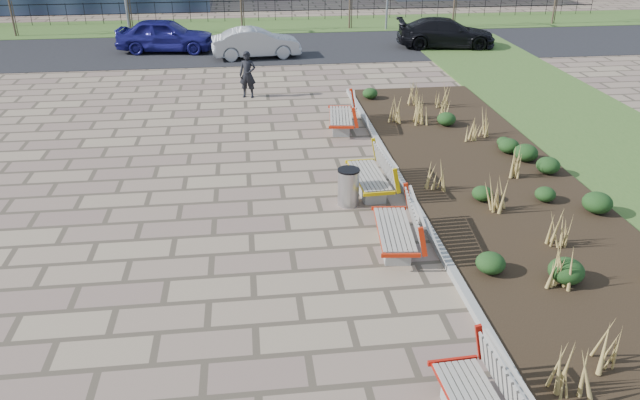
{
  "coord_description": "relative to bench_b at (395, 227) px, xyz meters",
  "views": [
    {
      "loc": [
        0.07,
        -8.88,
        6.75
      ],
      "look_at": [
        1.5,
        3.0,
        0.9
      ],
      "focal_mm": 35.0,
      "sensor_mm": 36.0,
      "label": 1
    }
  ],
  "objects": [
    {
      "name": "bench_d",
      "position": [
        0.0,
        7.57,
        0.0
      ],
      "size": [
        1.16,
        2.2,
        1.0
      ],
      "primitive_type": null,
      "rotation": [
        0.0,
        0.0,
        -0.13
      ],
      "color": "red",
      "rests_on": "ground"
    },
    {
      "name": "litter_bin",
      "position": [
        -0.63,
        2.16,
        -0.05
      ],
      "size": [
        0.52,
        0.52,
        0.9
      ],
      "primitive_type": "cylinder",
      "color": "#B2B2B7",
      "rests_on": "ground"
    },
    {
      "name": "ground",
      "position": [
        -3.0,
        -2.35,
        -0.5
      ],
      "size": [
        120.0,
        120.0,
        0.0
      ],
      "primitive_type": "plane",
      "color": "#806E58",
      "rests_on": "ground"
    },
    {
      "name": "railing_fence",
      "position": [
        -3.0,
        27.15,
        0.14
      ],
      "size": [
        44.0,
        0.1,
        1.2
      ],
      "primitive_type": null,
      "color": "black",
      "rests_on": "grass_verge_far"
    },
    {
      "name": "grass_verge_far",
      "position": [
        -3.0,
        25.65,
        -0.48
      ],
      "size": [
        80.0,
        5.0,
        0.04
      ],
      "primitive_type": "cube",
      "color": "#33511E",
      "rests_on": "ground"
    },
    {
      "name": "car_blue",
      "position": [
        -6.64,
        19.49,
        0.3
      ],
      "size": [
        4.74,
        2.36,
        1.55
      ],
      "primitive_type": "imported",
      "rotation": [
        0.0,
        0.0,
        1.45
      ],
      "color": "navy",
      "rests_on": "road"
    },
    {
      "name": "bench_b",
      "position": [
        0.0,
        0.0,
        0.0
      ],
      "size": [
        1.11,
        2.18,
        1.0
      ],
      "primitive_type": null,
      "rotation": [
        0.0,
        0.0,
        -0.1
      ],
      "color": "red",
      "rests_on": "ground"
    },
    {
      "name": "pedestrian",
      "position": [
        -2.87,
        11.49,
        0.35
      ],
      "size": [
        0.7,
        0.55,
        1.69
      ],
      "primitive_type": "imported",
      "rotation": [
        0.0,
        0.0,
        -0.26
      ],
      "color": "black",
      "rests_on": "ground"
    },
    {
      "name": "planting_bed",
      "position": [
        3.25,
        2.65,
        -0.45
      ],
      "size": [
        4.5,
        18.0,
        0.1
      ],
      "primitive_type": "cube",
      "color": "black",
      "rests_on": "ground"
    },
    {
      "name": "road",
      "position": [
        -3.0,
        19.65,
        -0.49
      ],
      "size": [
        80.0,
        7.0,
        0.02
      ],
      "primitive_type": "cube",
      "color": "black",
      "rests_on": "ground"
    },
    {
      "name": "bench_c",
      "position": [
        0.0,
        2.82,
        0.0
      ],
      "size": [
        1.0,
        2.14,
        1.0
      ],
      "primitive_type": null,
      "rotation": [
        0.0,
        0.0,
        0.05
      ],
      "color": "#DBB40B",
      "rests_on": "ground"
    },
    {
      "name": "car_black",
      "position": [
        6.91,
        18.83,
        0.21
      ],
      "size": [
        4.99,
        2.55,
        1.39
      ],
      "primitive_type": "imported",
      "rotation": [
        0.0,
        0.0,
        1.44
      ],
      "color": "black",
      "rests_on": "road"
    },
    {
      "name": "planting_curb",
      "position": [
        0.92,
        2.65,
        -0.42
      ],
      "size": [
        0.16,
        18.0,
        0.15
      ],
      "primitive_type": "cube",
      "color": "gray",
      "rests_on": "ground"
    },
    {
      "name": "car_silver",
      "position": [
        -2.4,
        17.75,
        0.18
      ],
      "size": [
        4.14,
        1.79,
        1.33
      ],
      "primitive_type": "imported",
      "rotation": [
        0.0,
        0.0,
        1.67
      ],
      "color": "#94979B",
      "rests_on": "road"
    }
  ]
}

